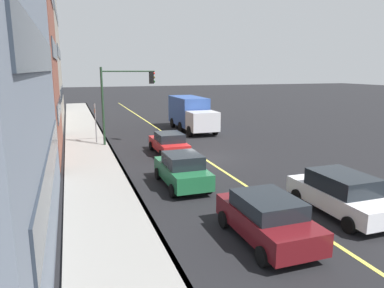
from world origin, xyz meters
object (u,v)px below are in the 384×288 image
car_white (341,193)px  street_sign_post (95,121)px  car_green (182,170)px  car_maroon (267,218)px  truck_blue (191,113)px  car_red (169,143)px  traffic_light_mast (123,92)px

car_white → street_sign_post: size_ratio=1.45×
car_green → car_white: car_green is taller
car_maroon → street_sign_post: 17.97m
car_white → street_sign_post: 18.32m
car_white → street_sign_post: (16.46, 7.99, 0.99)m
truck_blue → car_red: bearing=152.3°
car_green → street_sign_post: 11.73m
car_green → car_maroon: car_green is taller
truck_blue → car_white: bearing=177.7°
car_green → truck_blue: 16.21m
street_sign_post → truck_blue: bearing=-66.0°
car_maroon → traffic_light_mast: bearing=7.3°
truck_blue → traffic_light_mast: size_ratio=1.33×
car_green → car_red: car_green is taller
car_white → truck_blue: (20.39, -0.82, 0.77)m
car_green → street_sign_post: bearing=15.7°
traffic_light_mast → car_green: bearing=-173.5°
truck_blue → car_maroon: bearing=167.6°
car_white → traffic_light_mast: traffic_light_mast is taller
car_maroon → truck_blue: (21.40, -4.71, 0.80)m
truck_blue → traffic_light_mast: (-4.82, 6.83, 2.31)m
car_green → car_maroon: (-6.22, -0.94, -0.02)m
car_red → car_maroon: car_maroon is taller
car_white → truck_blue: truck_blue is taller
car_white → truck_blue: 20.42m
car_green → car_white: (-5.21, -4.83, 0.01)m
car_red → truck_blue: (8.49, -4.46, 0.86)m
car_red → truck_blue: bearing=-27.7°
street_sign_post → car_maroon: bearing=-166.8°
car_green → car_maroon: size_ratio=1.03×
car_green → car_maroon: 6.29m
car_maroon → car_white: bearing=-75.4°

